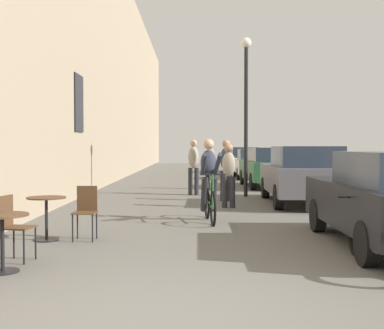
# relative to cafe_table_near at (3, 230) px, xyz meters

# --- Properties ---
(ground_plane) EXTENTS (88.00, 88.00, 0.00)m
(ground_plane) POSITION_rel_cafe_table_near_xyz_m (2.15, -1.74, -0.52)
(ground_plane) COLOR #5B5954
(building_facade_left) EXTENTS (0.54, 68.00, 10.18)m
(building_facade_left) POSITION_rel_cafe_table_near_xyz_m (-1.30, 12.26, 4.57)
(building_facade_left) COLOR tan
(building_facade_left) RESTS_ON ground_plane
(cafe_table_near) EXTENTS (0.64, 0.64, 0.72)m
(cafe_table_near) POSITION_rel_cafe_table_near_xyz_m (0.00, 0.00, 0.00)
(cafe_table_near) COLOR black
(cafe_table_near) RESTS_ON ground_plane
(cafe_chair_near_toward_wall) EXTENTS (0.44, 0.44, 0.89)m
(cafe_chair_near_toward_wall) POSITION_rel_cafe_table_near_xyz_m (-0.07, 0.61, -0.00)
(cafe_chair_near_toward_wall) COLOR black
(cafe_chair_near_toward_wall) RESTS_ON ground_plane
(cafe_table_mid) EXTENTS (0.64, 0.64, 0.72)m
(cafe_table_mid) POSITION_rel_cafe_table_near_xyz_m (-0.06, 2.15, 0.00)
(cafe_table_mid) COLOR black
(cafe_table_mid) RESTS_ON ground_plane
(cafe_chair_mid_toward_street) EXTENTS (0.39, 0.39, 0.89)m
(cafe_chair_mid_toward_street) POSITION_rel_cafe_table_near_xyz_m (0.57, 2.23, -0.00)
(cafe_chair_mid_toward_street) COLOR black
(cafe_chair_mid_toward_street) RESTS_ON ground_plane
(cyclist_on_bicycle) EXTENTS (0.52, 1.76, 1.74)m
(cyclist_on_bicycle) POSITION_rel_cafe_table_near_xyz_m (2.70, 4.39, 0.29)
(cyclist_on_bicycle) COLOR black
(cyclist_on_bicycle) RESTS_ON ground_plane
(pedestrian_near) EXTENTS (0.38, 0.30, 1.62)m
(pedestrian_near) POSITION_rel_cafe_table_near_xyz_m (3.26, 6.72, 0.39)
(pedestrian_near) COLOR #26262D
(pedestrian_near) RESTS_ON ground_plane
(pedestrian_mid) EXTENTS (0.37, 0.28, 1.74)m
(pedestrian_mid) POSITION_rel_cafe_table_near_xyz_m (3.31, 8.34, 0.46)
(pedestrian_mid) COLOR #26262D
(pedestrian_mid) RESTS_ON ground_plane
(pedestrian_far) EXTENTS (0.36, 0.27, 1.77)m
(pedestrian_far) POSITION_rel_cafe_table_near_xyz_m (2.38, 10.25, 0.48)
(pedestrian_far) COLOR #26262D
(pedestrian_far) RESTS_ON ground_plane
(pedestrian_furthest) EXTENTS (0.38, 0.30, 1.74)m
(pedestrian_furthest) POSITION_rel_cafe_table_near_xyz_m (3.01, 12.44, 0.46)
(pedestrian_furthest) COLOR #26262D
(pedestrian_furthest) RESTS_ON ground_plane
(street_lamp) EXTENTS (0.32, 0.32, 4.90)m
(street_lamp) POSITION_rel_cafe_table_near_xyz_m (4.00, 9.64, 2.59)
(street_lamp) COLOR black
(street_lamp) RESTS_ON ground_plane
(parked_car_second) EXTENTS (1.96, 4.44, 1.56)m
(parked_car_second) POSITION_rel_cafe_table_near_xyz_m (5.32, 7.58, 0.29)
(parked_car_second) COLOR #595960
(parked_car_second) RESTS_ON ground_plane
(parked_car_third) EXTENTS (1.89, 4.30, 1.51)m
(parked_car_third) POSITION_rel_cafe_table_near_xyz_m (5.27, 13.31, 0.26)
(parked_car_third) COLOR #23512D
(parked_car_third) RESTS_ON ground_plane
(parked_car_fourth) EXTENTS (1.78, 4.06, 1.43)m
(parked_car_fourth) POSITION_rel_cafe_table_near_xyz_m (5.31, 18.92, 0.22)
(parked_car_fourth) COLOR beige
(parked_car_fourth) RESTS_ON ground_plane
(parked_car_fifth) EXTENTS (1.85, 4.29, 1.52)m
(parked_car_fifth) POSITION_rel_cafe_table_near_xyz_m (5.44, 24.84, 0.27)
(parked_car_fifth) COLOR #23512D
(parked_car_fifth) RESTS_ON ground_plane
(parked_motorcycle) EXTENTS (0.62, 2.15, 0.92)m
(parked_motorcycle) POSITION_rel_cafe_table_near_xyz_m (4.67, 0.17, -0.12)
(parked_motorcycle) COLOR black
(parked_motorcycle) RESTS_ON ground_plane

